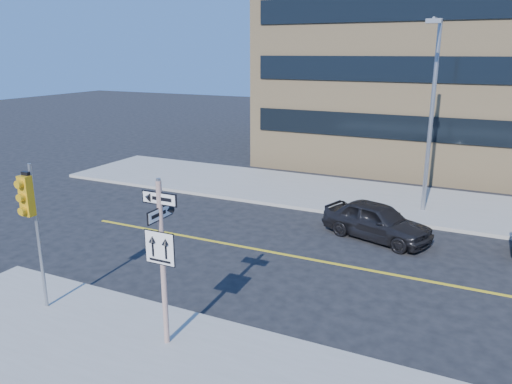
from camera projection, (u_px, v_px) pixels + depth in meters
The scene contains 6 objects.
ground at pixel (219, 302), 14.20m from camera, with size 120.00×120.00×0.00m, color black.
sign_pole at pixel (162, 254), 11.36m from camera, with size 0.92×0.92×4.06m.
traffic_signal at pixel (29, 208), 12.75m from camera, with size 0.32×0.45×4.00m.
parked_car_a at pixel (377, 221), 18.83m from camera, with size 4.18×1.68×1.42m, color black.
streetlight_a at pixel (432, 105), 20.53m from camera, with size 0.55×2.25×8.00m.
building_brick at pixel (435, 18), 32.55m from camera, with size 18.00×18.00×18.00m, color tan.
Camera 1 is at (6.54, -11.06, 6.88)m, focal length 35.00 mm.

